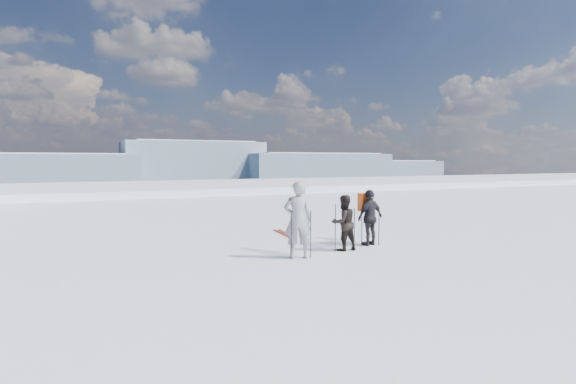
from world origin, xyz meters
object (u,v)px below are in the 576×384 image
object	(u,v)px
skier_dark	(344,223)
skier_pack	(370,218)
skier_grey	(298,220)
skis_loose	(283,233)

from	to	relation	value
skier_dark	skier_pack	bearing A→B (deg)	-166.48
skier_grey	skier_pack	distance (m)	2.82
skis_loose	skier_grey	bearing A→B (deg)	-108.70
skier_dark	skier_pack	size ratio (longest dim) A/B	0.94
skier_grey	skier_pack	world-z (taller)	skier_grey
skier_dark	skier_pack	xyz separation A→B (m)	(1.12, 0.32, 0.05)
skier_dark	skis_loose	world-z (taller)	skier_dark
skier_grey	skis_loose	xyz separation A→B (m)	(1.25, 3.71, -0.99)
skier_grey	skis_loose	bearing A→B (deg)	-90.00
skier_grey	skis_loose	distance (m)	4.04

